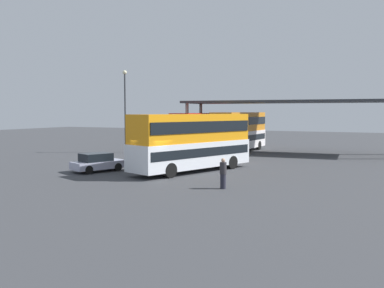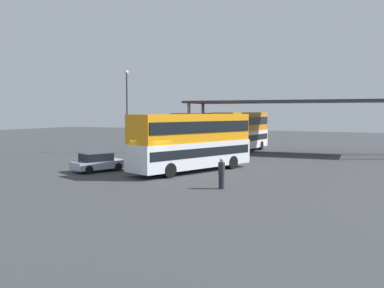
% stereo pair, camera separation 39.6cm
% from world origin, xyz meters
% --- Properties ---
extents(ground_plane, '(140.00, 140.00, 0.00)m').
position_xyz_m(ground_plane, '(0.00, 0.00, 0.00)').
color(ground_plane, '#3A3C40').
extents(double_decker_main, '(5.91, 10.36, 4.16)m').
position_xyz_m(double_decker_main, '(1.12, 3.46, 2.28)').
color(double_decker_main, white).
rests_on(double_decker_main, ground_plane).
extents(parked_hatchback, '(3.04, 4.11, 1.35)m').
position_xyz_m(parked_hatchback, '(-5.05, 0.47, 0.67)').
color(parked_hatchback, '#ABADC7').
rests_on(parked_hatchback, ground_plane).
extents(double_decker_near_canopy, '(3.16, 10.30, 4.18)m').
position_xyz_m(double_decker_near_canopy, '(-4.86, 18.68, 2.29)').
color(double_decker_near_canopy, orange).
rests_on(double_decker_near_canopy, ground_plane).
extents(double_decker_mid_row, '(3.14, 10.20, 4.27)m').
position_xyz_m(double_decker_mid_row, '(-0.69, 19.38, 2.34)').
color(double_decker_mid_row, white).
rests_on(double_decker_mid_row, ground_plane).
extents(depot_canopy, '(22.05, 6.87, 5.51)m').
position_xyz_m(depot_canopy, '(4.14, 20.04, 5.16)').
color(depot_canopy, '#33353A').
rests_on(depot_canopy, ground_plane).
extents(lamppost_tall, '(0.44, 0.44, 8.67)m').
position_xyz_m(lamppost_tall, '(-11.23, 13.11, 5.38)').
color(lamppost_tall, '#33353A').
rests_on(lamppost_tall, ground_plane).
extents(pedestrian_waiting, '(0.38, 0.38, 1.73)m').
position_xyz_m(pedestrian_waiting, '(5.60, -1.98, 0.87)').
color(pedestrian_waiting, '#262633').
rests_on(pedestrian_waiting, ground_plane).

